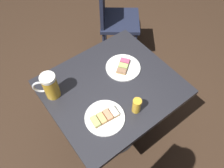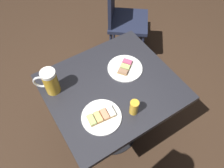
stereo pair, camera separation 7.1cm
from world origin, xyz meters
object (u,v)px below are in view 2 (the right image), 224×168
object	(u,v)px
beer_glass_small	(134,107)
cafe_chair	(122,17)
plate_near	(101,117)
plate_far	(125,68)
beer_mug	(50,82)

from	to	relation	value
beer_glass_small	cafe_chair	size ratio (longest dim) A/B	0.12
plate_near	plate_far	xyz separation A→B (m)	(-0.32, -0.23, -0.00)
plate_near	beer_mug	bearing A→B (deg)	-63.92
beer_glass_small	plate_near	bearing A→B (deg)	-21.34
plate_near	cafe_chair	distance (m)	1.23
plate_near	beer_mug	size ratio (longest dim) A/B	1.31
plate_far	beer_mug	xyz separation A→B (m)	(0.49, -0.10, 0.08)
beer_glass_small	cafe_chair	world-z (taller)	cafe_chair
plate_near	beer_mug	xyz separation A→B (m)	(0.16, -0.33, 0.08)
plate_near	cafe_chair	size ratio (longest dim) A/B	0.28
beer_glass_small	beer_mug	bearing A→B (deg)	-49.59
plate_near	beer_glass_small	distance (m)	0.20
cafe_chair	plate_near	bearing A→B (deg)	-1.81
plate_far	cafe_chair	xyz separation A→B (m)	(-0.46, -0.70, -0.22)
plate_far	beer_mug	world-z (taller)	beer_mug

